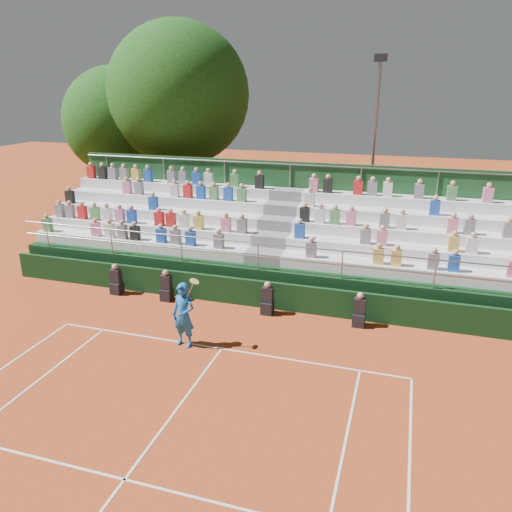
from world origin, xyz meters
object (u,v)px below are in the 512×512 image
(tennis_player, at_px, (184,315))
(tree_west, at_px, (118,122))
(floodlight_mast, at_px, (375,136))
(tree_east, at_px, (179,95))

(tennis_player, height_order, tree_west, tree_west)
(tree_west, xyz_separation_m, floodlight_mast, (13.85, 0.57, -0.45))
(tree_east, height_order, floodlight_mast, tree_east)
(tennis_player, relative_size, tree_west, 0.26)
(tree_west, distance_m, tree_east, 4.05)
(tennis_player, distance_m, tree_west, 16.48)
(tree_west, height_order, floodlight_mast, floodlight_mast)
(tree_east, relative_size, floodlight_mast, 1.20)
(tree_west, xyz_separation_m, tree_east, (3.79, -0.06, 1.43))
(tree_east, distance_m, floodlight_mast, 10.26)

